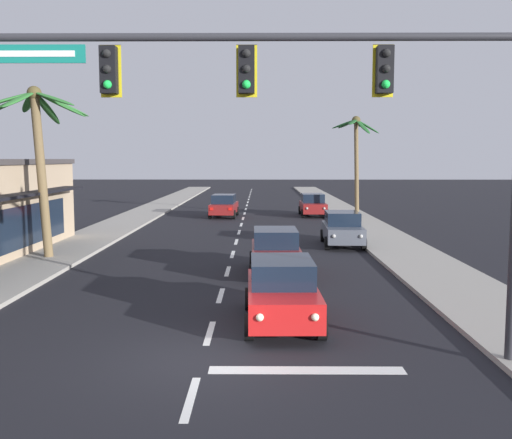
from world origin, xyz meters
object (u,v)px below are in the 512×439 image
(traffic_signal_mast, at_px, (339,102))
(sedan_lead_at_stop_bar, at_px, (282,291))
(sedan_oncoming_far, at_px, (224,206))
(palm_right_third, at_px, (356,143))
(sedan_third_in_queue, at_px, (276,251))
(sedan_parked_nearest_kerb, at_px, (313,205))
(palm_left_second, at_px, (38,135))
(sedan_parked_mid_kerb, at_px, (342,229))

(traffic_signal_mast, height_order, sedan_lead_at_stop_bar, traffic_signal_mast)
(sedan_lead_at_stop_bar, height_order, sedan_oncoming_far, same)
(palm_right_third, bearing_deg, sedan_oncoming_far, 166.12)
(sedan_third_in_queue, height_order, palm_right_third, palm_right_third)
(sedan_lead_at_stop_bar, xyz_separation_m, sedan_parked_nearest_kerb, (3.38, 28.96, 0.00))
(sedan_oncoming_far, distance_m, palm_left_second, 20.10)
(traffic_signal_mast, distance_m, palm_left_second, 16.78)
(sedan_oncoming_far, distance_m, sedan_parked_mid_kerb, 15.79)
(sedan_lead_at_stop_bar, relative_size, palm_right_third, 0.62)
(traffic_signal_mast, xyz_separation_m, sedan_oncoming_far, (-4.27, 31.22, -4.56))
(sedan_lead_at_stop_bar, bearing_deg, sedan_parked_mid_kerb, 75.79)
(sedan_parked_nearest_kerb, xyz_separation_m, palm_left_second, (-13.25, -19.33, 4.45))
(sedan_third_in_queue, xyz_separation_m, palm_left_second, (-9.87, 3.04, 4.45))
(sedan_third_in_queue, bearing_deg, palm_right_third, 72.54)
(traffic_signal_mast, distance_m, palm_right_third, 29.35)
(sedan_third_in_queue, xyz_separation_m, sedan_oncoming_far, (-3.26, 21.49, 0.00))
(sedan_parked_nearest_kerb, relative_size, sedan_parked_mid_kerb, 0.99)
(sedan_lead_at_stop_bar, xyz_separation_m, sedan_oncoming_far, (-3.26, 28.09, 0.00))
(sedan_parked_mid_kerb, relative_size, palm_right_third, 0.62)
(traffic_signal_mast, xyz_separation_m, sedan_lead_at_stop_bar, (-1.01, 3.13, -4.56))
(traffic_signal_mast, relative_size, sedan_parked_mid_kerb, 2.47)
(sedan_oncoming_far, distance_m, palm_right_third, 10.60)
(sedan_parked_mid_kerb, xyz_separation_m, palm_right_third, (2.54, 11.98, 4.54))
(traffic_signal_mast, height_order, palm_left_second, traffic_signal_mast)
(sedan_third_in_queue, relative_size, sedan_oncoming_far, 0.99)
(palm_left_second, bearing_deg, traffic_signal_mast, -49.53)
(sedan_third_in_queue, xyz_separation_m, sedan_parked_mid_kerb, (3.50, 7.22, 0.00))
(sedan_third_in_queue, bearing_deg, sedan_lead_at_stop_bar, -90.01)
(sedan_third_in_queue, bearing_deg, traffic_signal_mast, -84.05)
(sedan_third_in_queue, distance_m, sedan_parked_mid_kerb, 8.02)
(palm_left_second, bearing_deg, sedan_lead_at_stop_bar, -44.31)
(traffic_signal_mast, distance_m, sedan_third_in_queue, 10.79)
(sedan_parked_mid_kerb, height_order, palm_left_second, palm_left_second)
(traffic_signal_mast, height_order, sedan_parked_nearest_kerb, traffic_signal_mast)
(sedan_lead_at_stop_bar, height_order, palm_right_third, palm_right_third)
(sedan_oncoming_far, bearing_deg, sedan_parked_mid_kerb, -64.67)
(sedan_lead_at_stop_bar, relative_size, sedan_third_in_queue, 1.00)
(traffic_signal_mast, relative_size, sedan_parked_nearest_kerb, 2.49)
(traffic_signal_mast, bearing_deg, sedan_lead_at_stop_bar, 107.99)
(traffic_signal_mast, height_order, sedan_third_in_queue, traffic_signal_mast)
(palm_right_third, bearing_deg, sedan_third_in_queue, -107.46)
(sedan_lead_at_stop_bar, bearing_deg, sedan_oncoming_far, 96.62)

